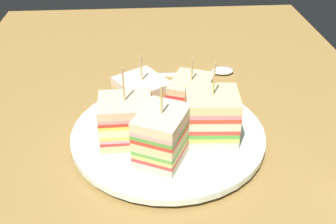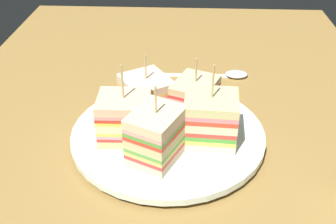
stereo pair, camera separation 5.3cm
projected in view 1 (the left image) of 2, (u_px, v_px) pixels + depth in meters
ground_plane at (168, 146)px, 56.31cm from camera, size 110.24×70.64×1.80cm
plate at (168, 135)px, 55.26cm from camera, size 25.95×25.95×1.67cm
sandwich_wedge_0 at (126, 121)px, 51.67cm from camera, size 5.84×6.77×10.46cm
sandwich_wedge_1 at (162, 136)px, 48.44cm from camera, size 8.23×7.53×10.00cm
sandwich_wedge_2 at (211, 116)px, 52.13cm from camera, size 6.45×7.00×10.78cm
sandwich_wedge_3 at (191, 97)px, 57.39cm from camera, size 8.13×7.35×8.62cm
sandwich_wedge_4 at (143, 97)px, 57.13cm from camera, size 8.80×8.59×8.92cm
chip_pile at (166, 118)px, 55.23cm from camera, size 7.99×7.50×2.50cm
spoon at (213, 71)px, 72.12cm from camera, size 2.81×14.72×1.00cm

